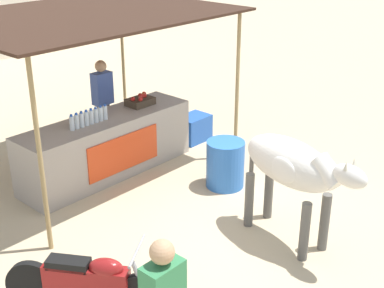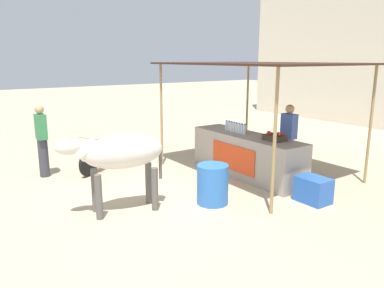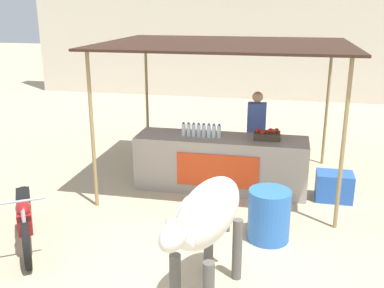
% 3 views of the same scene
% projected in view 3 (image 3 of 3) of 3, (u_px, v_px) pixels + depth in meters
% --- Properties ---
extents(ground_plane, '(60.00, 60.00, 0.00)m').
position_uv_depth(ground_plane, '(197.00, 250.00, 6.07)').
color(ground_plane, tan).
extents(stall_counter, '(3.00, 0.82, 0.96)m').
position_uv_depth(stall_counter, '(221.00, 163.00, 7.98)').
color(stall_counter, '#9E9389').
rests_on(stall_counter, ground).
extents(stall_awning, '(4.20, 3.20, 2.56)m').
position_uv_depth(stall_awning, '(225.00, 49.00, 7.68)').
color(stall_awning, '#382319').
rests_on(stall_awning, ground).
extents(water_bottle_row, '(0.70, 0.07, 0.25)m').
position_uv_depth(water_bottle_row, '(201.00, 131.00, 7.83)').
color(water_bottle_row, silver).
rests_on(water_bottle_row, stall_counter).
extents(fruit_crate, '(0.44, 0.32, 0.18)m').
position_uv_depth(fruit_crate, '(267.00, 135.00, 7.71)').
color(fruit_crate, '#3F3326').
rests_on(fruit_crate, stall_counter).
extents(vendor_behind_counter, '(0.34, 0.22, 1.65)m').
position_uv_depth(vendor_behind_counter, '(256.00, 134.00, 8.47)').
color(vendor_behind_counter, '#383842').
rests_on(vendor_behind_counter, ground).
extents(cooler_box, '(0.60, 0.44, 0.48)m').
position_uv_depth(cooler_box, '(334.00, 186.00, 7.58)').
color(cooler_box, blue).
rests_on(cooler_box, ground).
extents(water_barrel, '(0.59, 0.59, 0.74)m').
position_uv_depth(water_barrel, '(269.00, 215.00, 6.25)').
color(water_barrel, blue).
rests_on(water_barrel, ground).
extents(cow, '(0.77, 1.85, 1.44)m').
position_uv_depth(cow, '(206.00, 217.00, 4.73)').
color(cow, silver).
rests_on(cow, ground).
extents(motorcycle_parked, '(1.05, 1.56, 0.90)m').
position_uv_depth(motorcycle_parked, '(25.00, 216.00, 6.10)').
color(motorcycle_parked, black).
rests_on(motorcycle_parked, ground).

